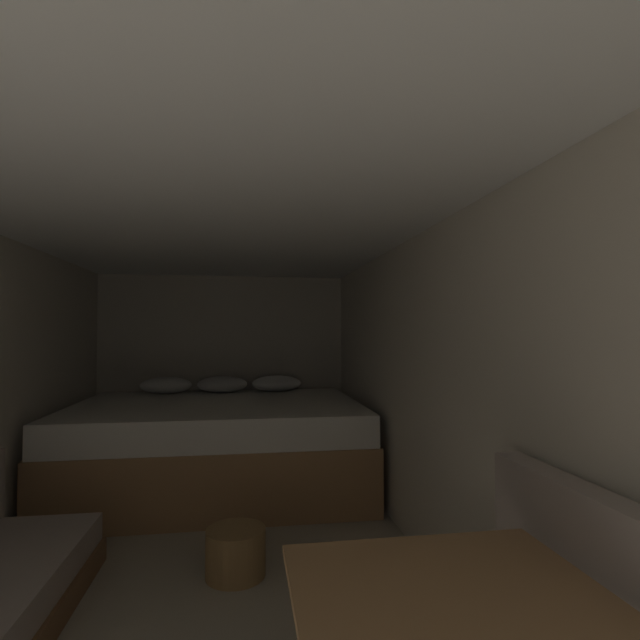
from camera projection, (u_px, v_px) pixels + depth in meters
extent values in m
plane|color=#A39984|center=(200.00, 594.00, 2.49)|extent=(7.35, 7.35, 0.00)
cube|color=beige|center=(224.00, 367.00, 5.18)|extent=(2.68, 0.05, 1.97)
cube|color=beige|center=(439.00, 398.00, 2.72)|extent=(0.05, 5.35, 1.97)
cube|color=white|center=(202.00, 212.00, 2.54)|extent=(2.68, 5.35, 0.05)
cube|color=#9E7247|center=(218.00, 459.00, 4.19)|extent=(2.46, 1.81, 0.51)
cube|color=white|center=(218.00, 416.00, 4.20)|extent=(2.42, 1.77, 0.24)
ellipsoid|color=white|center=(166.00, 385.00, 4.81)|extent=(0.50, 0.33, 0.17)
ellipsoid|color=white|center=(277.00, 383.00, 4.98)|extent=(0.50, 0.33, 0.17)
ellipsoid|color=white|center=(222.00, 384.00, 4.89)|extent=(0.50, 0.33, 0.17)
cube|color=#A8998E|center=(636.00, 608.00, 1.23)|extent=(0.10, 1.22, 0.50)
cube|color=#9E7247|center=(444.00, 588.00, 1.24)|extent=(0.79, 0.58, 0.02)
cylinder|color=olive|center=(236.00, 552.00, 2.68)|extent=(0.33, 0.33, 0.26)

